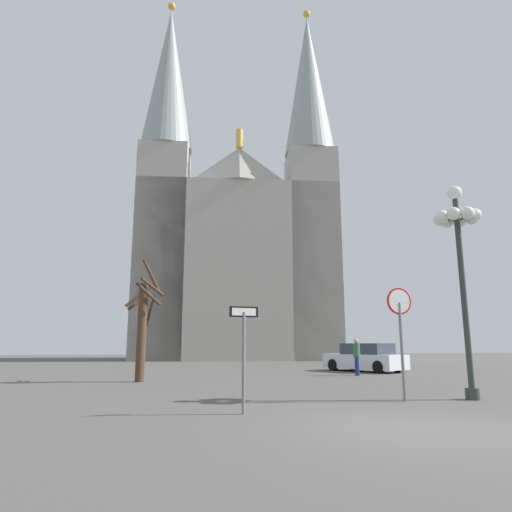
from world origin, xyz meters
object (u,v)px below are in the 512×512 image
Objects in this scene: one_way_arrow_sign at (244,345)px; parked_car_near_white at (365,358)px; cathedral at (237,241)px; stop_sign at (400,322)px; street_lamp at (459,241)px; bare_tree at (143,324)px; pedestrian_walking at (357,353)px.

parked_car_near_white is at bearing 56.65° from one_way_arrow_sign.
cathedral reaches higher than stop_sign.
stop_sign is 13.04m from parked_car_near_white.
parked_car_near_white is (2.49, 12.18, -3.62)m from street_lamp.
one_way_arrow_sign is 9.33m from bare_tree.
bare_tree is 12.49m from parked_car_near_white.
cathedral is 7.60× the size of bare_tree.
one_way_arrow_sign is (-4.86, -33.58, -10.17)m from cathedral.
one_way_arrow_sign is at bearing -73.62° from bare_tree.
bare_tree is at bearing -106.88° from cathedral.
pedestrian_walking is (-1.73, -2.90, 0.34)m from parked_car_near_white.
cathedral is 33.64m from stop_sign.
cathedral is at bearing 73.12° from bare_tree.
street_lamp is at bearing -94.68° from pedestrian_walking.
parked_car_near_white is 2.77× the size of pedestrian_walking.
street_lamp is at bearing -40.07° from bare_tree.
stop_sign is 0.62× the size of parked_car_near_white.
stop_sign is 0.61× the size of bare_tree.
stop_sign reaches higher than parked_car_near_white.
cathedral is 23.19m from parked_car_near_white.
bare_tree is 10.00m from pedestrian_walking.
bare_tree is (-9.02, 7.59, -2.08)m from street_lamp.
street_lamp is at bearing -101.55° from parked_car_near_white.
cathedral is 16.09× the size of one_way_arrow_sign.
pedestrian_walking is (7.16, 10.61, -0.40)m from one_way_arrow_sign.
street_lamp is at bearing 0.09° from stop_sign.
parked_car_near_white is at bearing 59.16° from pedestrian_walking.
parked_car_near_white is (11.51, 4.59, -1.55)m from bare_tree.
pedestrian_walking is (9.78, 1.69, -1.21)m from bare_tree.
one_way_arrow_sign is 16.19m from parked_car_near_white.
cathedral is at bearing 92.74° from street_lamp.
cathedral reaches higher than parked_car_near_white.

